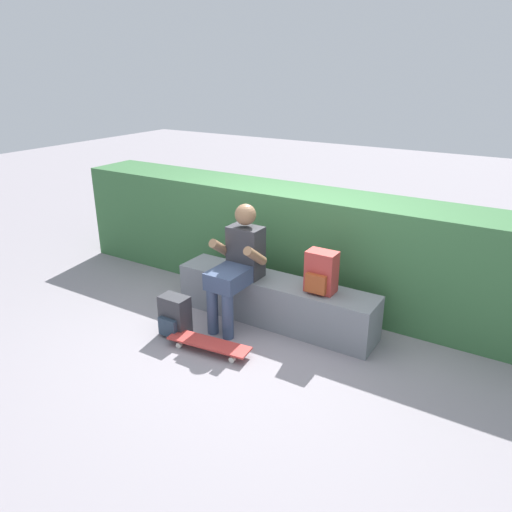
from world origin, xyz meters
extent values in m
plane|color=gray|center=(0.00, 0.00, 0.00)|extent=(24.00, 24.00, 0.00)
cube|color=slate|center=(0.00, 0.29, 0.23)|extent=(2.12, 0.42, 0.47)
cube|color=#333338|center=(-0.30, 0.23, 0.73)|extent=(0.34, 0.22, 0.52)
sphere|color=#8C6647|center=(-0.30, 0.23, 1.11)|extent=(0.21, 0.21, 0.21)
cube|color=#384766|center=(-0.30, -0.08, 0.55)|extent=(0.32, 0.40, 0.17)
cylinder|color=#384766|center=(-0.39, -0.23, 0.23)|extent=(0.11, 0.11, 0.47)
cylinder|color=#384766|center=(-0.21, -0.23, 0.23)|extent=(0.11, 0.11, 0.47)
cylinder|color=#8C6647|center=(-0.50, 0.09, 0.77)|extent=(0.09, 0.33, 0.27)
cylinder|color=#8C6647|center=(-0.10, 0.09, 0.77)|extent=(0.09, 0.33, 0.27)
cube|color=#BC3833|center=(-0.23, -0.52, 0.08)|extent=(0.82, 0.29, 0.02)
cylinder|color=silver|center=(0.04, -0.42, 0.03)|extent=(0.06, 0.04, 0.05)
cylinder|color=silver|center=(0.06, -0.56, 0.03)|extent=(0.06, 0.04, 0.05)
cylinder|color=silver|center=(-0.51, -0.48, 0.03)|extent=(0.06, 0.04, 0.05)
cylinder|color=silver|center=(-0.50, -0.63, 0.03)|extent=(0.06, 0.04, 0.05)
cube|color=#B23833|center=(0.50, 0.29, 0.67)|extent=(0.28, 0.18, 0.40)
cube|color=#9E431F|center=(0.50, 0.17, 0.59)|extent=(0.20, 0.05, 0.18)
cube|color=#333338|center=(-0.70, -0.44, 0.20)|extent=(0.28, 0.18, 0.40)
cube|color=#29394B|center=(-0.70, -0.55, 0.12)|extent=(0.20, 0.05, 0.18)
cube|color=#38693C|center=(-0.04, 1.06, 0.60)|extent=(6.03, 0.71, 1.20)
camera|label=1|loc=(2.21, -3.61, 2.47)|focal=34.46mm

